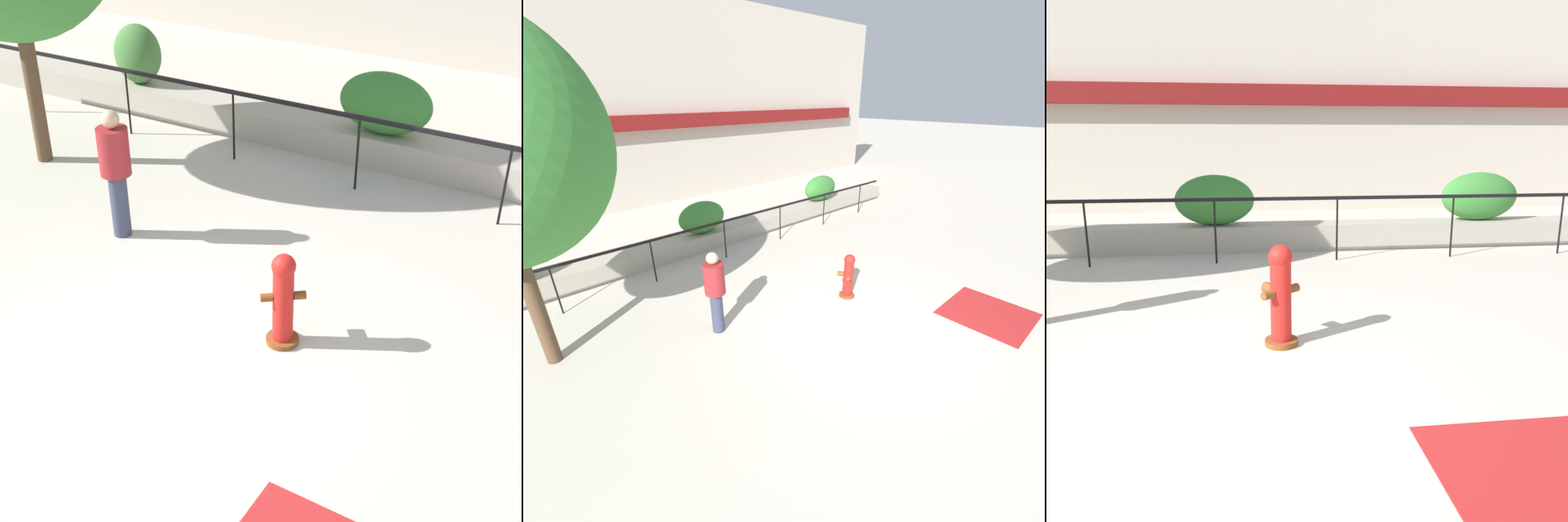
# 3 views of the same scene
# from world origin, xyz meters

# --- Properties ---
(ground_plane) EXTENTS (120.00, 120.00, 0.00)m
(ground_plane) POSITION_xyz_m (0.00, 0.00, 0.00)
(ground_plane) COLOR beige
(building_facade) EXTENTS (30.00, 1.36, 8.00)m
(building_facade) POSITION_xyz_m (0.00, 11.98, 3.99)
(building_facade) COLOR beige
(building_facade) RESTS_ON ground
(planter_wall_low) EXTENTS (18.00, 0.70, 0.50)m
(planter_wall_low) POSITION_xyz_m (0.00, 6.00, 0.25)
(planter_wall_low) COLOR #ADA393
(planter_wall_low) RESTS_ON ground
(fence_railing_segment) EXTENTS (15.00, 0.05, 1.15)m
(fence_railing_segment) POSITION_xyz_m (-0.00, 4.90, 1.02)
(fence_railing_segment) COLOR black
(fence_railing_segment) RESTS_ON ground
(hedge_bush_1) EXTENTS (1.51, 0.67, 0.97)m
(hedge_bush_1) POSITION_xyz_m (-0.05, 6.00, 0.98)
(hedge_bush_1) COLOR #387F33
(hedge_bush_1) RESTS_ON planter_wall_low
(hedge_bush_2) EXTENTS (1.59, 0.68, 0.97)m
(hedge_bush_2) POSITION_xyz_m (5.30, 6.00, 0.99)
(hedge_bush_2) COLOR #387F33
(hedge_bush_2) RESTS_ON planter_wall_low
(fire_hydrant) EXTENTS (0.49, 0.49, 1.08)m
(fire_hydrant) POSITION_xyz_m (0.86, 1.13, 0.55)
(fire_hydrant) COLOR brown
(fire_hydrant) RESTS_ON ground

